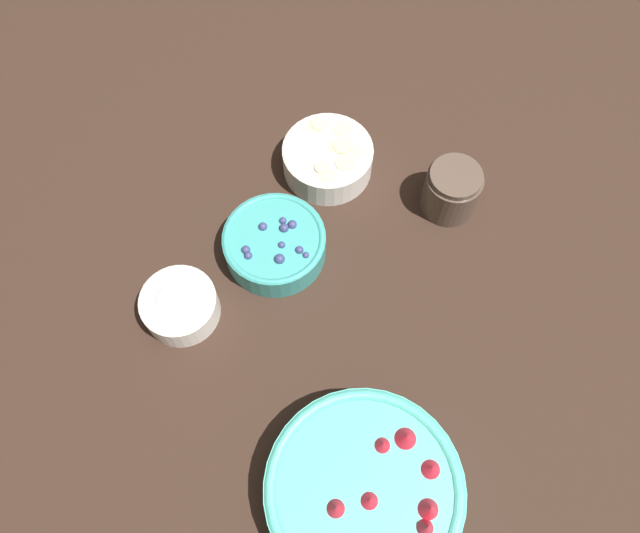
# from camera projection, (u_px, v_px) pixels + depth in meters

# --- Properties ---
(ground_plane) EXTENTS (4.00, 4.00, 0.00)m
(ground_plane) POSITION_uv_depth(u_px,v_px,m) (378.00, 277.00, 0.96)
(ground_plane) COLOR black
(bowl_strawberries) EXTENTS (0.25, 0.25, 0.09)m
(bowl_strawberries) POSITION_uv_depth(u_px,v_px,m) (364.00, 490.00, 0.79)
(bowl_strawberries) COLOR #47AD9E
(bowl_strawberries) RESTS_ON ground_plane
(bowl_blueberries) EXTENTS (0.16, 0.16, 0.06)m
(bowl_blueberries) POSITION_uv_depth(u_px,v_px,m) (275.00, 243.00, 0.95)
(bowl_blueberries) COLOR teal
(bowl_blueberries) RESTS_ON ground_plane
(bowl_bananas) EXTENTS (0.15, 0.15, 0.06)m
(bowl_bananas) POSITION_uv_depth(u_px,v_px,m) (328.00, 157.00, 1.02)
(bowl_bananas) COLOR silver
(bowl_bananas) RESTS_ON ground_plane
(bowl_cream) EXTENTS (0.11, 0.11, 0.06)m
(bowl_cream) POSITION_uv_depth(u_px,v_px,m) (179.00, 304.00, 0.91)
(bowl_cream) COLOR silver
(bowl_cream) RESTS_ON ground_plane
(jar_chocolate) EXTENTS (0.09, 0.09, 0.09)m
(jar_chocolate) POSITION_uv_depth(u_px,v_px,m) (451.00, 191.00, 0.98)
(jar_chocolate) COLOR #4C3D33
(jar_chocolate) RESTS_ON ground_plane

